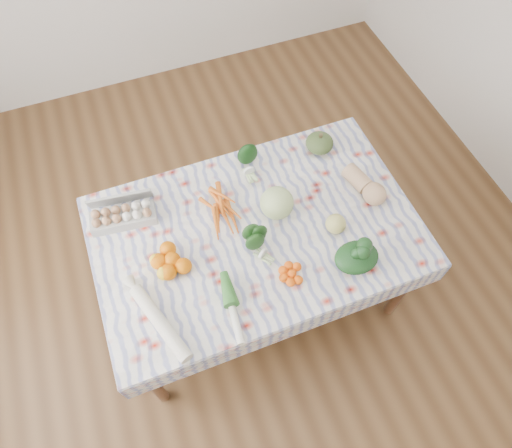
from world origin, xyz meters
name	(u,v)px	position (x,y,z in m)	size (l,w,h in m)	color
ground	(256,288)	(0.00, 0.00, 0.00)	(4.50, 4.50, 0.00)	#52351C
dining_table	(256,238)	(0.00, 0.00, 0.68)	(1.60, 1.00, 0.75)	brown
tablecloth	(256,230)	(0.00, 0.00, 0.76)	(1.66, 1.06, 0.01)	silver
egg_carton	(123,217)	(-0.62, 0.29, 0.81)	(0.33, 0.13, 0.09)	#A7A8A2
carrot_bunch	(222,212)	(-0.13, 0.15, 0.78)	(0.25, 0.23, 0.05)	orange
kale_bunch	(246,161)	(0.09, 0.39, 0.83)	(0.16, 0.14, 0.14)	#123912
kabocha_squash	(320,143)	(0.53, 0.38, 0.81)	(0.16, 0.16, 0.10)	#3F5428
cabbage	(277,203)	(0.14, 0.06, 0.85)	(0.17, 0.17, 0.17)	#AECA7D
butternut_squash	(365,184)	(0.63, 0.02, 0.82)	(0.12, 0.27, 0.12)	tan
orange_cluster	(172,260)	(-0.45, -0.04, 0.81)	(0.26, 0.26, 0.09)	orange
broccoli	(255,247)	(-0.05, -0.12, 0.81)	(0.14, 0.14, 0.10)	#1A4215
mandarin_cluster	(292,273)	(0.07, -0.30, 0.79)	(0.15, 0.15, 0.05)	#FF5E0B
grapefruit	(336,224)	(0.38, -0.14, 0.81)	(0.10, 0.10, 0.10)	#C3BE61
spinach_bag	(356,257)	(0.39, -0.35, 0.81)	(0.22, 0.18, 0.10)	black
daikon	(160,323)	(-0.58, -0.32, 0.79)	(0.06, 0.06, 0.45)	#ECE7CF
leek	(232,309)	(-0.26, -0.37, 0.78)	(0.04, 0.04, 0.34)	white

